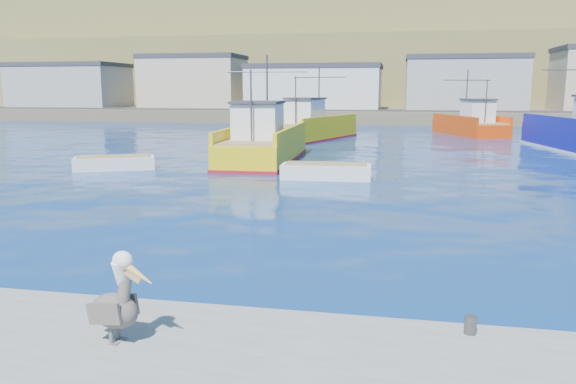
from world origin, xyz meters
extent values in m
plane|color=navy|center=(0.00, 0.00, 0.00)|extent=(260.00, 260.00, 0.00)
cylinder|color=#4C4C4C|center=(3.00, -3.40, 0.65)|extent=(0.20, 0.20, 0.30)
cube|color=brown|center=(0.00, 72.00, 0.80)|extent=(160.00, 30.00, 1.60)
cube|color=olive|center=(0.00, 98.00, 6.00)|extent=(180.00, 40.00, 14.00)
cube|color=olive|center=(0.00, 118.00, 11.00)|extent=(200.00, 40.00, 24.00)
cube|color=#2D2D2D|center=(0.00, 61.00, 1.65)|extent=(150.00, 5.00, 0.10)
cube|color=gray|center=(-48.00, 67.00, 4.60)|extent=(16.00, 10.00, 6.00)
cube|color=#333338|center=(-48.00, 67.00, 7.90)|extent=(16.32, 10.20, 0.60)
cube|color=tan|center=(-28.00, 67.00, 5.10)|extent=(14.00, 9.00, 7.00)
cube|color=#333338|center=(-28.00, 67.00, 8.90)|extent=(14.28, 9.18, 0.60)
cube|color=silver|center=(-10.00, 67.00, 4.35)|extent=(18.00, 11.00, 5.50)
cube|color=#333338|center=(-10.00, 67.00, 7.40)|extent=(18.36, 11.22, 0.60)
cube|color=gray|center=(10.00, 67.00, 4.85)|extent=(15.00, 10.00, 6.50)
cube|color=#333338|center=(10.00, 67.00, 8.40)|extent=(15.30, 10.20, 0.60)
cube|color=yellow|center=(-6.37, 21.14, 0.71)|extent=(3.96, 11.05, 1.42)
cube|color=yellow|center=(-4.66, 21.19, 1.77)|extent=(0.53, 10.73, 0.70)
cube|color=yellow|center=(-8.08, 21.09, 1.77)|extent=(0.53, 10.73, 0.70)
cube|color=maroon|center=(-6.37, 21.14, 0.05)|extent=(4.04, 11.27, 0.25)
cube|color=#8C7251|center=(-6.37, 21.14, 1.47)|extent=(3.66, 10.60, 0.10)
cube|color=white|center=(-6.32, 19.50, 2.52)|extent=(2.63, 2.81, 2.00)
cube|color=#333338|center=(-6.32, 19.50, 3.62)|extent=(2.82, 3.14, 0.15)
cylinder|color=#4C4C4C|center=(-6.40, 22.23, 3.92)|extent=(0.12, 0.12, 5.00)
cylinder|color=#4C4C4C|center=(-6.27, 17.86, 3.42)|extent=(0.10, 0.10, 4.00)
cylinder|color=#4C4C4C|center=(-6.40, 22.23, 5.42)|extent=(5.11, 0.23, 0.08)
cube|color=yellow|center=(-5.69, 36.81, 0.69)|extent=(6.91, 11.18, 1.37)
cube|color=yellow|center=(-4.07, 36.25, 1.72)|extent=(3.59, 9.86, 0.70)
cube|color=yellow|center=(-7.31, 37.37, 1.72)|extent=(3.59, 9.86, 0.70)
cube|color=maroon|center=(-5.69, 36.81, 0.05)|extent=(7.04, 11.40, 0.25)
cube|color=#8C7251|center=(-5.69, 36.81, 1.42)|extent=(6.49, 10.69, 0.10)
cube|color=white|center=(-6.21, 35.31, 2.47)|extent=(3.28, 3.33, 2.00)
cube|color=#333338|center=(-6.21, 35.31, 3.57)|extent=(3.56, 3.69, 0.15)
cylinder|color=#4C4C4C|center=(-5.34, 37.81, 3.87)|extent=(0.15, 0.15, 5.00)
cylinder|color=#4C4C4C|center=(-6.73, 33.81, 3.37)|extent=(0.13, 0.13, 4.00)
cylinder|color=#4C4C4C|center=(-5.34, 37.81, 5.37)|extent=(4.86, 1.75, 0.08)
cube|color=#0D1492|center=(12.96, 30.32, 2.07)|extent=(2.55, 12.79, 0.70)
cube|color=#E13C08|center=(8.42, 44.36, 0.60)|extent=(6.58, 9.81, 1.19)
cube|color=#E13C08|center=(9.92, 44.95, 1.54)|extent=(3.50, 8.45, 0.70)
cube|color=#E13C08|center=(6.91, 43.76, 1.54)|extent=(3.50, 8.45, 0.70)
cube|color=#8C7251|center=(8.42, 44.36, 1.24)|extent=(6.19, 9.37, 0.10)
cube|color=white|center=(8.92, 43.07, 2.29)|extent=(3.09, 3.02, 2.00)
cube|color=#333338|center=(8.92, 43.07, 3.39)|extent=(3.35, 3.34, 0.15)
cylinder|color=#4C4C4C|center=(8.08, 45.21, 3.69)|extent=(0.16, 0.16, 5.00)
cylinder|color=#4C4C4C|center=(9.43, 41.79, 3.19)|extent=(0.13, 0.13, 4.00)
cylinder|color=#4C4C4C|center=(8.08, 45.21, 5.19)|extent=(4.51, 1.85, 0.08)
cube|color=silver|center=(-13.60, 15.95, 0.27)|extent=(4.51, 3.15, 0.86)
cube|color=#8C7251|center=(-13.60, 15.95, 0.73)|extent=(3.99, 2.68, 0.09)
cube|color=silver|center=(-1.72, 14.96, 0.27)|extent=(4.47, 1.76, 0.88)
cube|color=#8C7251|center=(-1.72, 14.96, 0.75)|extent=(4.01, 1.41, 0.09)
cylinder|color=#595451|center=(-2.52, -4.85, 0.64)|extent=(0.07, 0.07, 0.28)
cube|color=#595451|center=(-2.47, -4.86, 0.51)|extent=(0.16, 0.14, 0.02)
cylinder|color=#595451|center=(-2.49, -4.68, 0.64)|extent=(0.07, 0.07, 0.28)
cube|color=#595451|center=(-2.44, -4.69, 0.51)|extent=(0.16, 0.14, 0.02)
ellipsoid|color=#38332D|center=(-2.48, -4.77, 1.01)|extent=(0.89, 0.62, 0.56)
cube|color=#38332D|center=(-2.55, -4.98, 1.04)|extent=(0.63, 0.17, 0.41)
cube|color=#38332D|center=(-2.47, -4.55, 1.04)|extent=(0.63, 0.17, 0.41)
cube|color=#38332D|center=(-2.84, -4.71, 0.95)|extent=(0.24, 0.19, 0.12)
cylinder|color=#38332D|center=(-2.30, -4.80, 1.32)|extent=(0.24, 0.32, 0.44)
cylinder|color=white|center=(-2.35, -4.80, 1.65)|extent=(0.23, 0.31, 0.42)
ellipsoid|color=white|center=(-2.28, -4.81, 1.85)|extent=(0.37, 0.31, 0.28)
cone|color=gold|center=(-2.03, -4.85, 1.67)|extent=(0.58, 0.23, 0.39)
cube|color=tan|center=(-2.13, -4.83, 1.64)|extent=(0.34, 0.11, 0.25)
camera|label=1|loc=(1.76, -12.32, 4.41)|focal=35.00mm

